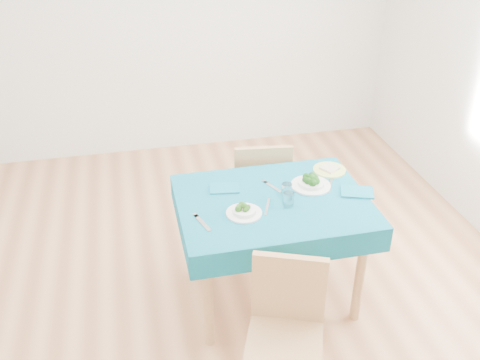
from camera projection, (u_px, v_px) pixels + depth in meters
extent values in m
cube|color=#A76D45|center=(240.00, 287.00, 3.71)|extent=(4.00, 4.50, 0.02)
cube|color=silver|center=(186.00, 13.00, 4.92)|extent=(4.00, 0.02, 2.70)
cube|color=#09546C|center=(271.00, 249.00, 3.44)|extent=(1.15, 0.87, 0.76)
cube|color=#AA7E50|center=(285.00, 336.00, 2.67)|extent=(0.51, 0.53, 0.95)
cube|color=#AA7E50|center=(259.00, 177.00, 3.99)|extent=(0.46, 0.49, 1.01)
cube|color=silver|center=(202.00, 223.00, 3.04)|extent=(0.08, 0.18, 0.00)
cube|color=silver|center=(267.00, 207.00, 3.18)|extent=(0.08, 0.18, 0.00)
cube|color=silver|center=(273.00, 187.00, 3.38)|extent=(0.09, 0.16, 0.00)
cube|color=silver|center=(330.00, 185.00, 3.40)|extent=(0.10, 0.18, 0.00)
cube|color=#0E5F77|center=(224.00, 188.00, 3.36)|extent=(0.20, 0.15, 0.01)
cube|color=#0E5F77|center=(357.00, 192.00, 3.32)|extent=(0.24, 0.20, 0.01)
cylinder|color=white|center=(287.00, 190.00, 3.27)|extent=(0.06, 0.06, 0.08)
cylinder|color=white|center=(289.00, 199.00, 3.18)|extent=(0.07, 0.07, 0.08)
cylinder|color=#CCDB6B|center=(329.00, 170.00, 3.56)|extent=(0.22, 0.22, 0.01)
cube|color=beige|center=(330.00, 168.00, 3.56)|extent=(0.14, 0.14, 0.01)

